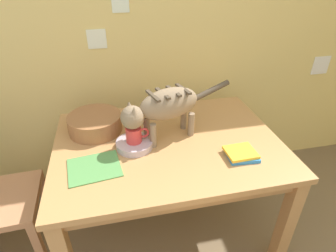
{
  "coord_description": "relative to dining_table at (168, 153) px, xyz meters",
  "views": [
    {
      "loc": [
        -0.25,
        0.35,
        1.61
      ],
      "look_at": [
        0.02,
        1.6,
        0.82
      ],
      "focal_mm": 29.62,
      "sensor_mm": 36.0,
      "label": 1
    }
  ],
  "objects": [
    {
      "name": "saucer_bowl",
      "position": [
        -0.19,
        -0.02,
        0.11
      ],
      "size": [
        0.2,
        0.2,
        0.04
      ],
      "primitive_type": "cylinder",
      "color": "#C0AAB6",
      "rests_on": "dining_table"
    },
    {
      "name": "cat",
      "position": [
        -0.01,
        0.04,
        0.29
      ],
      "size": [
        0.65,
        0.25,
        0.3
      ],
      "rotation": [
        0.0,
        0.0,
        1.85
      ],
      "color": "#8B7358",
      "rests_on": "dining_table"
    },
    {
      "name": "wall_rear",
      "position": [
        -0.02,
        0.65,
        0.62
      ],
      "size": [
        4.81,
        0.11,
        2.5
      ],
      "color": "#F0CE75",
      "rests_on": "ground_plane"
    },
    {
      "name": "book_stack",
      "position": [
        0.34,
        -0.22,
        0.1
      ],
      "size": [
        0.17,
        0.15,
        0.03
      ],
      "color": "#2F83D0",
      "rests_on": "dining_table"
    },
    {
      "name": "dining_table",
      "position": [
        0.0,
        0.0,
        0.0
      ],
      "size": [
        1.25,
        0.91,
        0.72
      ],
      "color": "tan",
      "rests_on": "ground_plane"
    },
    {
      "name": "wicker_basket",
      "position": [
        -0.4,
        0.2,
        0.14
      ],
      "size": [
        0.31,
        0.31,
        0.1
      ],
      "color": "#9E653B",
      "rests_on": "dining_table"
    },
    {
      "name": "magazine",
      "position": [
        -0.4,
        -0.15,
        0.09
      ],
      "size": [
        0.27,
        0.24,
        0.01
      ],
      "primitive_type": "cube",
      "rotation": [
        0.0,
        0.0,
        0.12
      ],
      "color": "#55974F",
      "rests_on": "dining_table"
    },
    {
      "name": "coffee_mug",
      "position": [
        -0.19,
        -0.02,
        0.17
      ],
      "size": [
        0.13,
        0.08,
        0.09
      ],
      "color": "#D53839",
      "rests_on": "saucer_bowl"
    }
  ]
}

